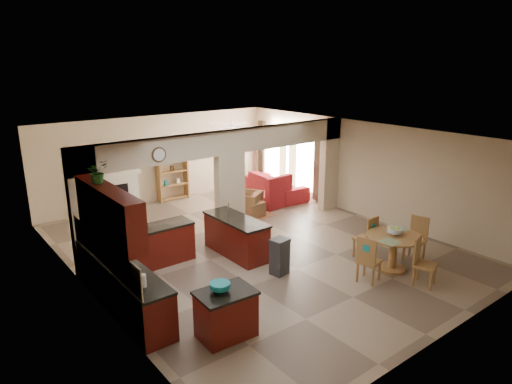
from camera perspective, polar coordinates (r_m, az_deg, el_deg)
floor at (r=11.46m, az=-0.31°, el=-6.83°), size 10.00×10.00×0.00m
ceiling at (r=10.67m, az=-0.34°, el=7.13°), size 10.00×10.00×0.00m
wall_back at (r=15.14m, az=-12.00°, el=4.11°), size 8.00×0.00×8.00m
wall_front at (r=7.89m, az=22.72°, el=-8.19°), size 8.00×0.00×8.00m
wall_left at (r=9.23m, az=-20.45°, el=-4.40°), size 0.00×10.00×10.00m
wall_right at (r=13.72m, az=13.04°, el=2.81°), size 0.00×10.00×10.00m
partition_left_pier at (r=10.22m, az=-20.61°, el=-2.45°), size 0.60×0.25×2.80m
partition_center_pier at (r=11.84m, az=-3.28°, el=-0.41°), size 0.80×0.25×2.20m
partition_right_pier at (r=14.13m, az=9.13°, el=3.41°), size 0.60×0.25×2.80m
partition_header at (r=11.52m, az=-3.39°, el=6.27°), size 8.00×0.25×0.60m
kitchen_counter at (r=9.59m, az=-15.19°, el=-9.21°), size 2.52×3.29×1.48m
upper_cabinets at (r=8.39m, az=-17.93°, el=-2.42°), size 0.35×2.40×0.90m
peninsula at (r=10.87m, az=-2.47°, el=-5.56°), size 0.70×1.85×0.91m
wall_clock at (r=10.41m, az=-12.02°, el=4.58°), size 0.34×0.03×0.34m
rug at (r=13.70m, az=-1.71°, el=-2.87°), size 1.60×1.30×0.01m
fireplace at (r=14.56m, az=-17.16°, el=0.07°), size 1.60×0.35×1.20m
shelving_unit at (r=15.24m, az=-10.42°, el=2.36°), size 1.00×0.32×1.80m
window_a at (r=15.25m, az=6.23°, el=3.69°), size 0.02×0.90×1.90m
window_b at (r=16.48m, az=2.11°, el=4.73°), size 0.02×0.90×1.90m
glazed_door at (r=15.88m, az=4.08°, el=3.70°), size 0.02×0.70×2.10m
drape_a_left at (r=14.81m, az=7.73°, el=3.26°), size 0.10×0.28×2.30m
drape_a_right at (r=15.65m, az=4.59°, el=4.06°), size 0.10×0.28×2.30m
drape_b_left at (r=16.01m, az=3.38°, el=4.36°), size 0.10×0.28×2.30m
drape_b_right at (r=16.91m, az=0.69°, el=5.03°), size 0.10×0.28×2.30m
ceiling_fan at (r=13.98m, az=-3.01°, el=8.29°), size 1.00×1.00×0.10m
kitchen_island at (r=7.88m, az=-3.79°, el=-14.94°), size 0.99×0.73×0.83m
teal_bowl at (r=7.64m, az=-4.51°, el=-11.79°), size 0.34×0.34×0.16m
trash_can at (r=9.95m, az=2.97°, el=-8.23°), size 0.40×0.35×0.75m
dining_table at (r=10.49m, az=16.80°, el=-6.66°), size 1.19×1.19×0.81m
fruit_bowl at (r=10.40m, az=16.95°, el=-4.68°), size 0.33×0.33×0.18m
sofa at (r=15.54m, az=2.45°, el=0.86°), size 2.59×1.19×0.73m
chaise at (r=14.52m, az=2.02°, el=-0.93°), size 1.09×0.92×0.41m
armchair at (r=13.59m, az=-1.20°, el=-1.42°), size 1.09×1.10×0.73m
ottoman at (r=13.50m, az=-0.55°, el=-2.18°), size 0.71×0.71×0.44m
plant at (r=8.57m, az=-19.23°, el=2.41°), size 0.46×0.44×0.41m
chair_north at (r=10.95m, az=13.82°, el=-5.33°), size 0.45×0.45×1.02m
chair_east at (r=11.22m, az=19.46°, el=-5.27°), size 0.49×0.49×1.02m
chair_south at (r=10.03m, az=19.98°, el=-7.92°), size 0.53×0.53×1.02m
chair_west at (r=9.76m, az=13.79°, el=-8.04°), size 0.51×0.51×1.02m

